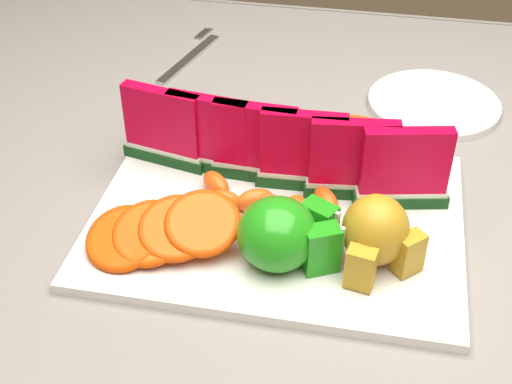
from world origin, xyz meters
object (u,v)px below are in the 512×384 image
platter (277,218)px  side_plate (434,104)px  apple_cluster (285,235)px  pear_cluster (377,234)px  fork (191,56)px

platter → side_plate: platter is taller
side_plate → apple_cluster: bearing=-113.2°
platter → pear_cluster: bearing=-27.6°
fork → pear_cluster: bearing=-53.9°
platter → pear_cluster: (0.11, -0.06, 0.04)m
side_plate → fork: size_ratio=1.09×
apple_cluster → pear_cluster: bearing=8.0°
platter → apple_cluster: (0.02, -0.07, 0.04)m
pear_cluster → fork: size_ratio=0.46×
platter → side_plate: (0.17, 0.28, -0.00)m
pear_cluster → side_plate: bearing=79.6°
apple_cluster → platter: bearing=104.9°
side_plate → fork: side_plate is taller
apple_cluster → pear_cluster: 0.09m
pear_cluster → apple_cluster: bearing=-172.0°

